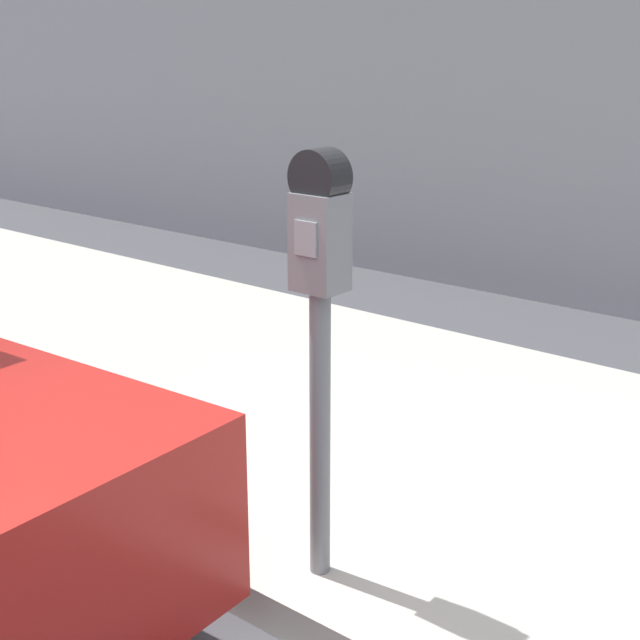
# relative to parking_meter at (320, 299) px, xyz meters

# --- Properties ---
(sidewalk) EXTENTS (24.00, 2.80, 0.14)m
(sidewalk) POSITION_rel_parking_meter_xyz_m (0.48, 1.17, -1.04)
(sidewalk) COLOR #BCB7AD
(sidewalk) RESTS_ON ground_plane
(parking_meter) EXTENTS (0.17, 0.14, 1.44)m
(parking_meter) POSITION_rel_parking_meter_xyz_m (0.00, 0.00, 0.00)
(parking_meter) COLOR slate
(parking_meter) RESTS_ON sidewalk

